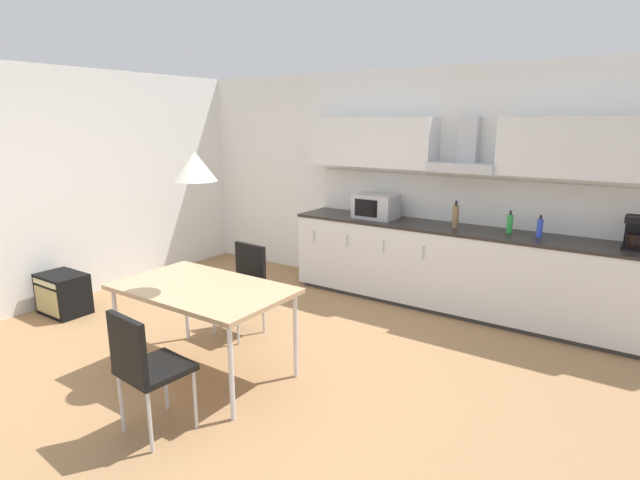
% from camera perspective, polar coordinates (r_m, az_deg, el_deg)
% --- Properties ---
extents(ground_plane, '(8.68, 7.66, 0.02)m').
position_cam_1_polar(ground_plane, '(4.39, -7.08, -14.36)').
color(ground_plane, '#9E754C').
extents(wall_back, '(6.95, 0.10, 2.62)m').
position_cam_1_polar(wall_back, '(6.12, 8.85, 6.53)').
color(wall_back, white).
rests_on(wall_back, ground_plane).
extents(wall_left, '(0.10, 6.12, 2.62)m').
position_cam_1_polar(wall_left, '(6.29, -28.21, 5.28)').
color(wall_left, white).
rests_on(wall_left, ground_plane).
extents(kitchen_counter, '(3.78, 0.64, 0.92)m').
position_cam_1_polar(kitchen_counter, '(5.64, 15.04, -3.16)').
color(kitchen_counter, '#333333').
rests_on(kitchen_counter, ground_plane).
extents(backsplash_tile, '(3.76, 0.02, 0.51)m').
position_cam_1_polar(backsplash_tile, '(5.76, 16.45, 4.33)').
color(backsplash_tile, silver).
rests_on(backsplash_tile, kitchen_counter).
extents(upper_wall_cabinets, '(3.76, 0.40, 0.57)m').
position_cam_1_polar(upper_wall_cabinets, '(5.55, 16.36, 10.33)').
color(upper_wall_cabinets, silver).
extents(microwave, '(0.48, 0.35, 0.28)m').
position_cam_1_polar(microwave, '(5.88, 6.40, 3.85)').
color(microwave, '#ADADB2').
rests_on(microwave, kitchen_counter).
extents(coffee_maker, '(0.18, 0.19, 0.30)m').
position_cam_1_polar(coffee_maker, '(5.26, 32.33, 0.76)').
color(coffee_maker, black).
rests_on(coffee_maker, kitchen_counter).
extents(bottle_brown, '(0.07, 0.07, 0.29)m').
position_cam_1_polar(bottle_brown, '(5.50, 15.23, 2.62)').
color(bottle_brown, brown).
rests_on(bottle_brown, kitchen_counter).
extents(bottle_blue, '(0.06, 0.06, 0.22)m').
position_cam_1_polar(bottle_blue, '(5.34, 23.82, 1.29)').
color(bottle_blue, blue).
rests_on(bottle_blue, kitchen_counter).
extents(bottle_green, '(0.06, 0.06, 0.23)m').
position_cam_1_polar(bottle_green, '(5.43, 20.87, 1.78)').
color(bottle_green, green).
rests_on(bottle_green, kitchen_counter).
extents(dining_table, '(1.41, 0.85, 0.75)m').
position_cam_1_polar(dining_table, '(4.09, -13.26, -5.84)').
color(dining_table, tan).
rests_on(dining_table, ground_plane).
extents(chair_near_right, '(0.44, 0.44, 0.87)m').
position_cam_1_polar(chair_near_right, '(3.47, -19.53, -13.00)').
color(chair_near_right, black).
rests_on(chair_near_right, ground_plane).
extents(chair_far_left, '(0.42, 0.42, 0.87)m').
position_cam_1_polar(chair_far_left, '(4.90, -8.73, -4.53)').
color(chair_far_left, black).
rests_on(chair_far_left, ground_plane).
extents(guitar_amp, '(0.52, 0.37, 0.44)m').
position_cam_1_polar(guitar_amp, '(6.06, -27.30, -5.48)').
color(guitar_amp, black).
rests_on(guitar_amp, ground_plane).
extents(pendant_lamp, '(0.32, 0.32, 0.22)m').
position_cam_1_polar(pendant_lamp, '(3.89, -14.06, 8.16)').
color(pendant_lamp, silver).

